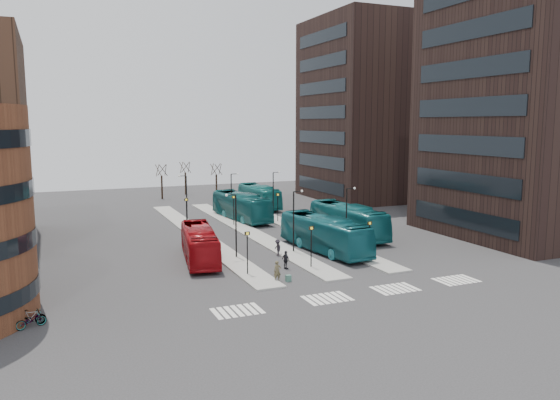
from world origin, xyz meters
name	(u,v)px	position (x,y,z in m)	size (l,w,h in m)	color
ground	(368,314)	(0.00, 0.00, 0.00)	(160.00, 160.00, 0.00)	#2B2B2E
island_left	(198,235)	(-4.00, 30.00, 0.07)	(2.50, 45.00, 0.15)	gray
island_mid	(248,231)	(2.00, 30.00, 0.07)	(2.50, 45.00, 0.15)	gray
island_right	(293,227)	(8.00, 30.00, 0.07)	(2.50, 45.00, 0.15)	gray
suitcase	(288,278)	(-1.92, 9.06, 0.27)	(0.43, 0.34, 0.54)	navy
red_bus	(199,244)	(-6.82, 18.62, 1.60)	(2.68, 11.47, 3.19)	#9E0C12
teal_bus_a	(324,234)	(5.68, 17.30, 1.79)	(3.01, 12.86, 3.58)	#145C66
teal_bus_b	(241,206)	(3.88, 37.74, 1.81)	(3.04, 12.97, 3.61)	#115659
teal_bus_c	(348,220)	(11.64, 22.96, 1.83)	(3.08, 13.16, 3.67)	#145E64
teal_bus_d	(259,196)	(9.88, 46.87, 1.71)	(2.87, 12.27, 3.42)	#166F6D
traveller	(277,271)	(-2.73, 9.43, 0.85)	(0.62, 0.41, 1.71)	brown
commuter_a	(218,250)	(-5.02, 18.58, 0.81)	(0.79, 0.62, 1.63)	black
commuter_b	(286,260)	(-0.55, 12.68, 0.82)	(0.96, 0.40, 1.64)	black
commuter_c	(278,247)	(0.68, 17.53, 0.80)	(1.03, 0.59, 1.60)	black
bicycle_near	(31,320)	(-21.00, 6.09, 0.50)	(0.67, 1.91, 1.00)	gray
bicycle_mid	(31,317)	(-21.00, 6.61, 0.53)	(0.50, 1.76, 1.06)	gray
bicycle_far	(31,317)	(-21.00, 6.96, 0.45)	(0.59, 1.70, 0.89)	gray
crosswalk_stripes	(359,294)	(1.75, 4.00, 0.01)	(22.35, 2.40, 0.01)	silver
tower_near	(537,104)	(31.98, 16.00, 15.00)	(20.12, 20.00, 30.00)	black
tower_far	(373,110)	(31.98, 50.00, 15.00)	(20.12, 20.00, 30.00)	black
sign_poles	(266,221)	(1.60, 23.00, 2.41)	(12.45, 22.12, 3.65)	black
lamp_posts	(258,204)	(2.64, 28.00, 3.58)	(14.04, 20.24, 6.12)	black
bare_trees	(188,181)	(2.67, 62.67, 2.72)	(10.97, 8.14, 5.90)	black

